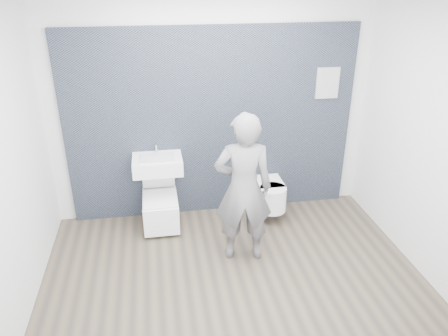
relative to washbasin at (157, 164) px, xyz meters
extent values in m
plane|color=brown|center=(0.71, -1.22, -0.83)|extent=(4.00, 4.00, 0.00)
plane|color=silver|center=(0.71, 0.28, 0.57)|extent=(4.00, 0.00, 4.00)
plane|color=silver|center=(0.71, -2.72, 0.57)|extent=(4.00, 0.00, 4.00)
plane|color=silver|center=(-1.29, -1.22, 0.57)|extent=(0.00, 3.00, 3.00)
plane|color=silver|center=(2.71, -1.22, 0.57)|extent=(0.00, 3.00, 3.00)
cube|color=black|center=(0.71, 0.25, -0.83)|extent=(3.60, 0.06, 2.40)
cube|color=white|center=(0.00, 0.00, -0.01)|extent=(0.59, 0.44, 0.18)
cube|color=silver|center=(0.00, -0.02, 0.08)|extent=(0.42, 0.30, 0.03)
cylinder|color=silver|center=(0.00, 0.16, 0.16)|extent=(0.02, 0.02, 0.15)
cylinder|color=silver|center=(0.00, 0.11, 0.22)|extent=(0.02, 0.10, 0.02)
cylinder|color=silver|center=(0.00, 0.20, -0.15)|extent=(0.04, 0.04, 0.12)
cube|color=white|center=(0.00, -0.09, -0.60)|extent=(0.43, 0.62, 0.36)
cylinder|color=silver|center=(0.00, -0.13, -0.44)|extent=(0.30, 0.30, 0.03)
cube|color=white|center=(0.00, -0.13, -0.41)|extent=(0.40, 0.49, 0.02)
cube|color=white|center=(0.00, 0.09, -0.19)|extent=(0.40, 0.18, 0.43)
cube|color=silver|center=(0.00, 0.19, -0.74)|extent=(0.11, 0.06, 0.08)
cube|color=white|center=(1.41, 0.02, -0.52)|extent=(0.35, 0.41, 0.30)
cylinder|color=white|center=(1.41, -0.19, -0.52)|extent=(0.35, 0.35, 0.30)
cube|color=white|center=(1.41, -0.01, -0.35)|extent=(0.34, 0.39, 0.03)
cylinder|color=white|center=(1.41, -0.21, -0.35)|extent=(0.34, 0.34, 0.03)
cube|color=silver|center=(1.41, 0.19, -0.62)|extent=(0.10, 0.06, 0.08)
cube|color=white|center=(2.16, 0.21, -0.83)|extent=(0.29, 0.03, 0.39)
imported|color=slate|center=(0.88, -0.85, 0.03)|extent=(0.67, 0.48, 1.70)
camera|label=1|loc=(0.00, -4.87, 2.18)|focal=35.00mm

